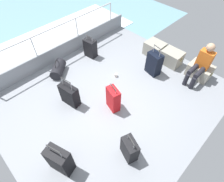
{
  "coord_description": "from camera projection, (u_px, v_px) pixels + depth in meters",
  "views": [
    {
      "loc": [
        2.0,
        -2.02,
        3.51
      ],
      "look_at": [
        0.01,
        -0.03,
        0.25
      ],
      "focal_mm": 29.04,
      "sensor_mm": 36.0,
      "label": 1
    }
  ],
  "objects": [
    {
      "name": "sea_wake",
      "position": [
        41.0,
        47.0,
        6.44
      ],
      "size": [
        12.0,
        12.0,
        0.01
      ],
      "color": "#6B99A8",
      "rests_on": "ground_plane"
    },
    {
      "name": "suitcase_4",
      "position": [
        113.0,
        99.0,
        4.08
      ],
      "size": [
        0.38,
        0.27,
        0.71
      ],
      "color": "red",
      "rests_on": "ground_plane"
    },
    {
      "name": "cargo_crate_0",
      "position": [
        155.0,
        49.0,
        5.47
      ],
      "size": [
        0.58,
        0.46,
        0.41
      ],
      "color": "gray",
      "rests_on": "ground_plane"
    },
    {
      "name": "suitcase_1",
      "position": [
        90.0,
        48.0,
        5.37
      ],
      "size": [
        0.38,
        0.27,
        0.68
      ],
      "color": "black",
      "rests_on": "ground_plane"
    },
    {
      "name": "suitcase_3",
      "position": [
        154.0,
        64.0,
        4.85
      ],
      "size": [
        0.43,
        0.32,
        0.85
      ],
      "color": "black",
      "rests_on": "ground_plane"
    },
    {
      "name": "railing_port",
      "position": [
        56.0,
        35.0,
        4.93
      ],
      "size": [
        0.04,
        4.2,
        1.02
      ],
      "color": "silver",
      "rests_on": "ground_plane"
    },
    {
      "name": "ground_plane",
      "position": [
        112.0,
        97.0,
        4.54
      ],
      "size": [
        4.4,
        5.2,
        0.06
      ],
      "primitive_type": "cube",
      "color": "gray"
    },
    {
      "name": "passenger_seated",
      "position": [
        202.0,
        63.0,
        4.51
      ],
      "size": [
        0.34,
        0.66,
        1.06
      ],
      "color": "orange",
      "rests_on": "ground_plane"
    },
    {
      "name": "suitcase_0",
      "position": [
        70.0,
        95.0,
        4.19
      ],
      "size": [
        0.48,
        0.28,
        0.78
      ],
      "color": "black",
      "rests_on": "ground_plane"
    },
    {
      "name": "cargo_crate_1",
      "position": [
        172.0,
        58.0,
        5.2
      ],
      "size": [
        0.59,
        0.44,
        0.41
      ],
      "color": "gray",
      "rests_on": "ground_plane"
    },
    {
      "name": "suitcase_6",
      "position": [
        129.0,
        149.0,
        3.37
      ],
      "size": [
        0.4,
        0.32,
        0.64
      ],
      "color": "black",
      "rests_on": "ground_plane"
    },
    {
      "name": "paper_cup",
      "position": [
        116.0,
        75.0,
        4.94
      ],
      "size": [
        0.08,
        0.08,
        0.1
      ],
      "primitive_type": "cylinder",
      "color": "white",
      "rests_on": "ground_plane"
    },
    {
      "name": "cargo_crate_2",
      "position": [
        200.0,
        71.0,
        4.87
      ],
      "size": [
        0.63,
        0.46,
        0.36
      ],
      "color": "#9E9989",
      "rests_on": "ground_plane"
    },
    {
      "name": "suitcase_5",
      "position": [
        60.0,
        160.0,
        3.16
      ],
      "size": [
        0.48,
        0.35,
        0.82
      ],
      "color": "black",
      "rests_on": "ground_plane"
    },
    {
      "name": "gunwale_port",
      "position": [
        61.0,
        51.0,
        5.35
      ],
      "size": [
        0.06,
        5.2,
        0.45
      ],
      "primitive_type": "cube",
      "color": "gray",
      "rests_on": "ground_plane"
    },
    {
      "name": "duffel_bag",
      "position": [
        58.0,
        69.0,
        4.95
      ],
      "size": [
        0.6,
        0.63,
        0.44
      ],
      "color": "black",
      "rests_on": "ground_plane"
    }
  ]
}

